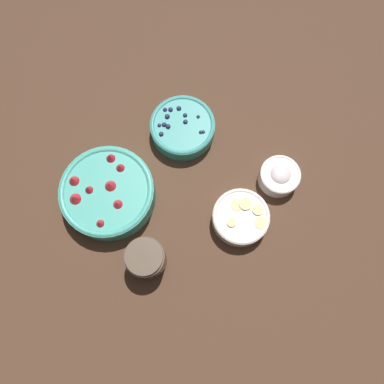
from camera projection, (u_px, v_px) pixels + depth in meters
The scene contains 6 objects.
ground_plane at pixel (198, 195), 1.01m from camera, with size 4.00×4.00×0.00m, color #4C3323.
bowl_strawberries at pixel (108, 193), 0.97m from camera, with size 0.24×0.24×0.09m.
bowl_blueberries at pixel (183, 127), 1.03m from camera, with size 0.18×0.18×0.06m.
bowl_bananas at pixel (241, 217), 0.97m from camera, with size 0.15×0.15×0.05m.
bowl_cream at pixel (279, 176), 1.00m from camera, with size 0.11×0.11×0.06m.
jar_chocolate at pixel (146, 259), 0.92m from camera, with size 0.10×0.10×0.09m.
Camera 1 is at (-0.26, -0.09, 0.98)m, focal length 35.00 mm.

